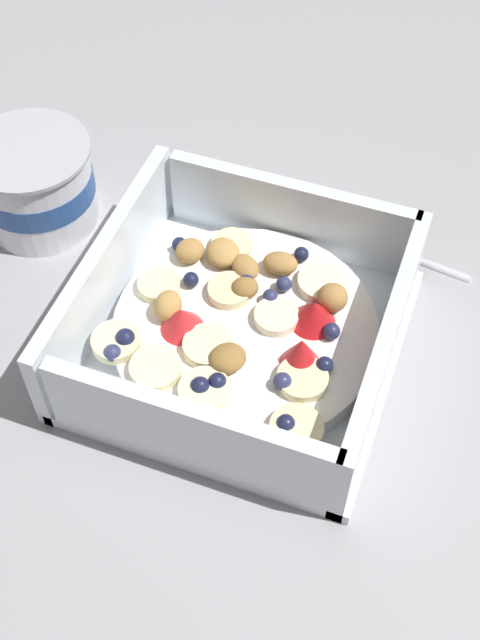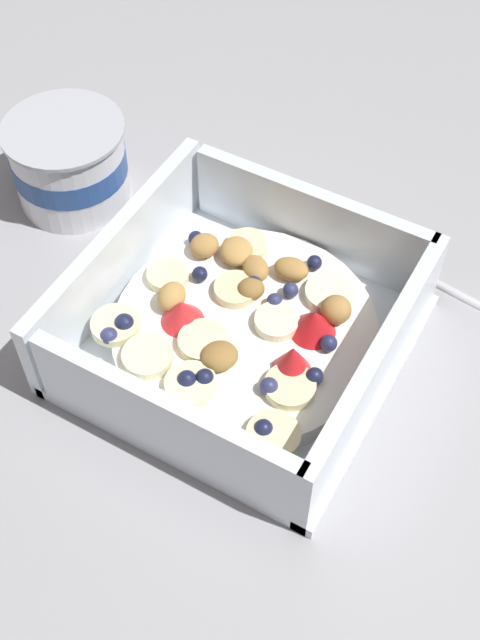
% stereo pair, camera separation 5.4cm
% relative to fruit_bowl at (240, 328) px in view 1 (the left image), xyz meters
% --- Properties ---
extents(ground_plane, '(2.40, 2.40, 0.00)m').
position_rel_fruit_bowl_xyz_m(ground_plane, '(-0.02, -0.00, -0.02)').
color(ground_plane, '#9E9EA3').
extents(fruit_bowl, '(0.20, 0.20, 0.07)m').
position_rel_fruit_bowl_xyz_m(fruit_bowl, '(0.00, 0.00, 0.00)').
color(fruit_bowl, white).
rests_on(fruit_bowl, ground).
extents(spoon, '(0.04, 0.17, 0.01)m').
position_rel_fruit_bowl_xyz_m(spoon, '(0.13, -0.02, -0.02)').
color(spoon, silver).
rests_on(spoon, ground).
extents(yogurt_cup, '(0.09, 0.09, 0.07)m').
position_rel_fruit_bowl_xyz_m(yogurt_cup, '(0.06, 0.19, 0.01)').
color(yogurt_cup, white).
rests_on(yogurt_cup, ground).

